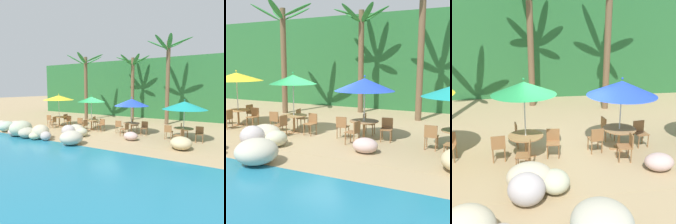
{
  "view_description": "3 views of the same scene",
  "coord_description": "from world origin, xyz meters",
  "views": [
    {
      "loc": [
        7.54,
        -12.66,
        3.0
      ],
      "look_at": [
        0.31,
        0.14,
        1.37
      ],
      "focal_mm": 33.89,
      "sensor_mm": 36.0,
      "label": 1
    },
    {
      "loc": [
        5.99,
        -10.47,
        2.87
      ],
      "look_at": [
        0.8,
        -0.09,
        1.01
      ],
      "focal_mm": 48.21,
      "sensor_mm": 36.0,
      "label": 2
    },
    {
      "loc": [
        -1.23,
        -8.35,
        3.92
      ],
      "look_at": [
        0.05,
        0.21,
        1.32
      ],
      "focal_mm": 44.51,
      "sensor_mm": 36.0,
      "label": 3
    }
  ],
  "objects": [
    {
      "name": "dining_table_blue",
      "position": [
        1.88,
        -0.04,
        0.61
      ],
      "size": [
        1.1,
        1.1,
        0.74
      ],
      "color": "#A37547",
      "rests_on": "ground"
    },
    {
      "name": "dining_table_green",
      "position": [
        -1.22,
        -0.19,
        0.61
      ],
      "size": [
        1.1,
        1.1,
        0.74
      ],
      "color": "#A37547",
      "rests_on": "ground"
    },
    {
      "name": "terrace_deck",
      "position": [
        0.0,
        0.0,
        0.0
      ],
      "size": [
        18.0,
        5.2,
        0.01
      ],
      "color": "tan",
      "rests_on": "ground"
    },
    {
      "name": "foliage_backdrop",
      "position": [
        0.0,
        9.0,
        3.0
      ],
      "size": [
        28.0,
        2.4,
        6.0
      ],
      "color": "#286633",
      "rests_on": "ground"
    },
    {
      "name": "chair_green_right",
      "position": [
        -1.23,
        -1.05,
        0.51
      ],
      "size": [
        0.47,
        0.47,
        0.87
      ],
      "color": "olive",
      "rests_on": "ground"
    },
    {
      "name": "chair_teal_left",
      "position": [
        4.4,
        -0.33,
        0.51
      ],
      "size": [
        0.42,
        0.43,
        0.87
      ],
      "color": "olive",
      "rests_on": "ground"
    },
    {
      "name": "chair_yellow_inland",
      "position": [
        -4.43,
        0.74,
        0.51
      ],
      "size": [
        0.47,
        0.46,
        0.87
      ],
      "color": "olive",
      "rests_on": "ground"
    },
    {
      "name": "chair_yellow_left",
      "position": [
        -5.26,
        -0.32,
        0.51
      ],
      "size": [
        0.47,
        0.48,
        0.87
      ],
      "color": "olive",
      "rests_on": "ground"
    },
    {
      "name": "umbrella_blue",
      "position": [
        1.88,
        -0.04,
        2.11
      ],
      "size": [
        2.26,
        2.26,
        2.46
      ],
      "color": "silver",
      "rests_on": "ground"
    },
    {
      "name": "chair_teal_right",
      "position": [
        5.23,
        -1.09,
        0.51
      ],
      "size": [
        0.48,
        0.47,
        0.87
      ],
      "color": "olive",
      "rests_on": "ground"
    },
    {
      "name": "dining_table_yellow",
      "position": [
        -4.43,
        -0.12,
        0.61
      ],
      "size": [
        1.1,
        1.1,
        0.74
      ],
      "color": "#A37547",
      "rests_on": "ground"
    },
    {
      "name": "palm_tree_nearest",
      "position": [
        -4.69,
        3.89,
        4.09
      ],
      "size": [
        3.47,
        3.5,
        6.23
      ],
      "color": "brown",
      "rests_on": "ground"
    },
    {
      "name": "chair_teal_seaward",
      "position": [
        6.09,
        -0.06,
        0.51
      ],
      "size": [
        0.46,
        0.47,
        0.87
      ],
      "color": "olive",
      "rests_on": "ground"
    },
    {
      "name": "palm_tree_second",
      "position": [
        -0.79,
        6.09,
        4.19
      ],
      "size": [
        3.26,
        3.18,
        6.12
      ],
      "color": "brown",
      "rests_on": "ground"
    },
    {
      "name": "chair_blue_inland",
      "position": [
        1.68,
        0.8,
        0.51
      ],
      "size": [
        0.48,
        0.47,
        0.87
      ],
      "color": "olive",
      "rests_on": "ground"
    },
    {
      "name": "umbrella_green",
      "position": [
        -1.22,
        -0.19,
        2.24
      ],
      "size": [
        1.97,
        1.97,
        2.55
      ],
      "color": "silver",
      "rests_on": "ground"
    },
    {
      "name": "chair_blue_left",
      "position": [
        1.04,
        -0.22,
        0.51
      ],
      "size": [
        0.46,
        0.47,
        0.87
      ],
      "color": "olive",
      "rests_on": "ground"
    },
    {
      "name": "chair_teal_inland",
      "position": [
        5.06,
        0.59,
        0.51
      ],
      "size": [
        0.47,
        0.47,
        0.87
      ],
      "color": "olive",
      "rests_on": "ground"
    },
    {
      "name": "dining_table_teal",
      "position": [
        5.25,
        -0.24,
        0.61
      ],
      "size": [
        1.1,
        1.1,
        0.74
      ],
      "color": "#A37547",
      "rests_on": "ground"
    },
    {
      "name": "umbrella_yellow",
      "position": [
        -4.43,
        -0.12,
        2.28
      ],
      "size": [
        2.43,
        2.43,
        2.59
      ],
      "color": "silver",
      "rests_on": "ground"
    },
    {
      "name": "chair_yellow_seaward",
      "position": [
        -3.58,
        -0.02,
        0.51
      ],
      "size": [
        0.42,
        0.43,
        0.87
      ],
      "color": "olive",
      "rests_on": "ground"
    },
    {
      "name": "chair_green_seaward",
      "position": [
        -0.37,
        -0.2,
        0.51
      ],
      "size": [
        0.47,
        0.47,
        0.87
      ],
      "color": "olive",
      "rests_on": "ground"
    },
    {
      "name": "chair_green_left",
      "position": [
        -2.05,
        -0.38,
        0.51
      ],
      "size": [
        0.46,
        0.47,
        0.87
      ],
      "color": "olive",
      "rests_on": "ground"
    },
    {
      "name": "chair_blue_seaward",
      "position": [
        2.7,
        0.18,
        0.51
      ],
      "size": [
        0.48,
        0.48,
        0.87
      ],
      "color": "olive",
      "rests_on": "ground"
    },
    {
      "name": "palm_tree_third",
      "position": [
        2.87,
        4.94,
        4.75
      ],
      "size": [
        3.71,
        3.53,
        7.12
      ],
      "color": "brown",
      "rests_on": "ground"
    },
    {
      "name": "chair_green_inland",
      "position": [
        -1.43,
        0.64,
        0.51
      ],
      "size": [
        0.48,
        0.48,
        0.87
      ],
      "color": "olive",
      "rests_on": "ground"
    },
    {
      "name": "chair_blue_right",
      "position": [
        1.85,
        -0.89,
        0.51
      ],
      "size": [
        0.48,
        0.48,
        0.87
      ],
      "color": "olive",
      "rests_on": "ground"
    },
    {
      "name": "umbrella_teal",
      "position": [
        5.25,
        -0.24,
        2.05
      ],
      "size": [
        2.5,
        2.5,
        2.4
      ],
      "color": "silver",
      "rests_on": "ground"
    },
    {
      "name": "ground_plane",
      "position": [
        0.0,
        0.0,
        0.0
      ],
      "size": [
        120.0,
        120.0,
        0.0
      ],
      "primitive_type": "plane",
      "color": "tan"
    },
    {
      "name": "chair_yellow_right",
      "position": [
        -4.24,
        -0.95,
        0.51
      ],
      "size": [
        0.47,
        0.47,
        0.87
      ],
      "color": "olive",
      "rests_on": "ground"
    },
    {
      "name": "rock_seawall",
      "position": [
        -2.46,
        -3.34,
        0.36
      ],
      "size": [
        14.68,
        3.45,
        0.98
      ],
      "color": "#BABC9C",
      "rests_on": "ground"
    }
  ]
}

